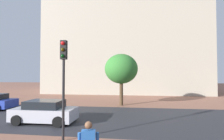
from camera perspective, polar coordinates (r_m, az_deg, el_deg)
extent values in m
plane|color=#93604C|center=(15.23, -1.36, -13.29)|extent=(120.00, 120.00, 0.00)
cube|color=#2D2D33|center=(13.51, -2.59, -14.78)|extent=(120.00, 8.58, 0.00)
cube|color=#B2A893|center=(35.17, 4.31, 6.31)|extent=(27.25, 14.19, 15.93)
cube|color=#38424C|center=(37.56, 4.28, 20.29)|extent=(25.07, 13.05, 2.40)
cube|color=#B2A893|center=(37.04, 4.67, 18.26)|extent=(5.13, 5.13, 31.42)
cylinder|color=#B2A893|center=(33.09, -18.12, 10.04)|extent=(2.80, 2.80, 19.51)
cylinder|color=#B2A893|center=(31.68, 26.60, 11.33)|extent=(2.80, 2.80, 20.22)
cube|color=black|center=(5.67, -7.42, -20.90)|extent=(0.30, 0.19, 0.40)
sphere|color=brown|center=(5.44, -7.47, -16.97)|extent=(0.22, 0.22, 0.22)
cylinder|color=black|center=(19.84, -29.13, -9.43)|extent=(0.64, 0.22, 0.64)
cube|color=#B2B2BC|center=(12.78, -20.54, -12.88)|extent=(4.01, 1.86, 0.76)
cube|color=black|center=(12.67, -20.51, -10.11)|extent=(2.24, 1.64, 0.49)
cylinder|color=black|center=(12.73, -28.02, -13.92)|extent=(0.64, 0.22, 0.64)
cylinder|color=black|center=(14.26, -23.55, -12.64)|extent=(0.64, 0.22, 0.64)
cylinder|color=black|center=(11.44, -16.77, -15.47)|extent=(0.64, 0.22, 0.64)
cylinder|color=black|center=(13.12, -13.32, -13.70)|extent=(0.64, 0.22, 0.64)
cylinder|color=black|center=(8.86, -15.16, -9.11)|extent=(0.12, 0.12, 3.81)
cube|color=black|center=(8.87, -15.03, 6.16)|extent=(0.28, 0.24, 0.90)
sphere|color=red|center=(8.80, -15.35, 8.21)|extent=(0.18, 0.18, 0.18)
sphere|color=#3C3306|center=(8.75, -15.36, 6.27)|extent=(0.18, 0.18, 0.18)
sphere|color=#06330C|center=(8.71, -15.38, 4.32)|extent=(0.18, 0.18, 0.18)
cylinder|color=#4C3823|center=(18.57, 2.96, -7.48)|extent=(0.36, 0.36, 2.38)
ellipsoid|color=#387F33|center=(18.49, 2.95, 0.39)|extent=(3.39, 3.39, 3.06)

